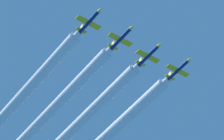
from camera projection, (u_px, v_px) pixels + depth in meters
name	position (u px, v px, depth m)	size (l,w,h in m)	color
jet_far_left	(179.00, 69.00, 240.75)	(8.21, 11.95, 2.87)	navy
jet_inner_left	(149.00, 55.00, 236.50)	(8.21, 11.95, 2.87)	navy
jet_center	(122.00, 38.00, 231.54)	(8.21, 11.95, 2.87)	navy
jet_inner_right	(90.00, 21.00, 227.07)	(8.21, 11.95, 2.87)	navy
smoke_trail_far_left	(108.00, 135.00, 264.04)	(3.76, 68.59, 3.76)	white
smoke_trail_inner_left	(85.00, 118.00, 257.86)	(3.76, 61.97, 3.76)	white
smoke_trail_center	(62.00, 100.00, 251.68)	(3.76, 57.82, 3.76)	white
smoke_trail_inner_right	(23.00, 95.00, 250.38)	(3.76, 68.64, 3.76)	white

